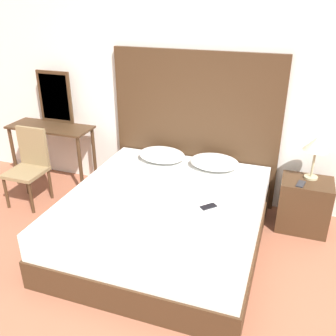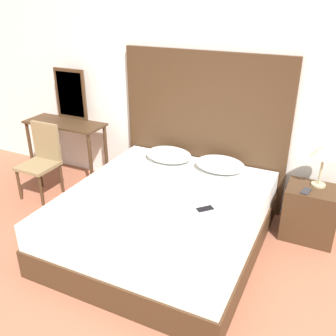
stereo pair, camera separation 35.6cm
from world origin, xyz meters
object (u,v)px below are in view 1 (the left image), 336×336
Objects in this scene: phone_on_bed at (208,207)px; nightstand at (304,205)px; bed at (165,220)px; vanity_desk at (51,138)px; chair at (29,163)px; phone_on_nightstand at (301,184)px; table_lamp at (317,145)px.

phone_on_bed is 1.20m from nightstand.
nightstand is (1.30, 0.74, 0.01)m from bed.
vanity_desk is 0.48m from chair.
nightstand is at bearing 55.33° from phone_on_nightstand.
table_lamp reaches higher than nightstand.
nightstand is at bearing 8.06° from chair.
phone_on_bed is at bearing -9.18° from chair.
phone_on_bed is at bearing -20.11° from vanity_desk.
phone_on_nightstand is 3.04m from chair.
phone_on_bed is 0.28× the size of nightstand.
chair is at bearing -91.42° from vanity_desk.
vanity_desk is at bearing 179.69° from nightstand.
chair reaches higher than phone_on_nightstand.
chair is (-3.11, -0.52, -0.43)m from table_lamp.
phone_on_nightstand is (1.23, 0.64, 0.30)m from bed.
bed is 1.84m from chair.
vanity_desk is (-2.23, 0.82, 0.10)m from phone_on_bed.
chair reaches higher than phone_on_bed.
bed is 12.91× the size of phone_on_bed.
nightstand is at bearing -106.17° from table_lamp.
table_lamp is at bearing 31.85° from bed.
vanity_desk is (-3.10, -0.06, -0.28)m from table_lamp.
table_lamp reaches higher than vanity_desk.
table_lamp reaches higher than phone_on_nightstand.
phone_on_nightstand is 3.01m from vanity_desk.
phone_on_bed is 0.15× the size of vanity_desk.
nightstand is 3.10m from vanity_desk.
chair reaches higher than bed.
phone_on_nightstand reaches higher than nightstand.
nightstand is 1.24× the size of table_lamp.
phone_on_nightstand is (-0.09, -0.18, -0.36)m from table_lamp.
phone_on_bed is at bearing -134.74° from table_lamp.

